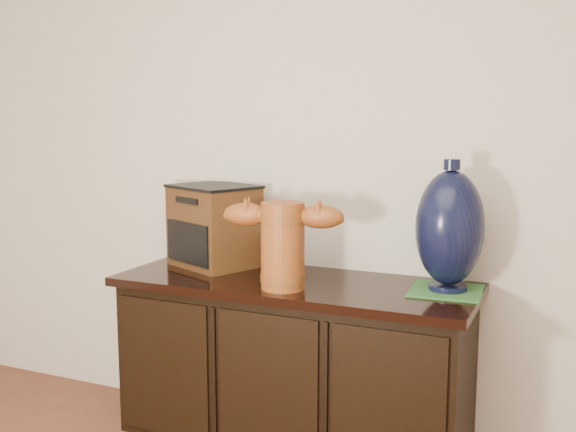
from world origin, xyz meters
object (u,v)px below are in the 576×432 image
at_px(tv_radio, 214,226).
at_px(lamp_base, 450,229).
at_px(spray_can, 272,249).
at_px(terracotta_vessel, 283,240).
at_px(sideboard, 294,367).

xyz_separation_m(tv_radio, lamp_base, (1.04, -0.04, 0.06)).
xyz_separation_m(lamp_base, spray_can, (-0.77, 0.08, -0.15)).
height_order(terracotta_vessel, spray_can, terracotta_vessel).
height_order(sideboard, terracotta_vessel, terracotta_vessel).
xyz_separation_m(sideboard, lamp_base, (0.60, 0.07, 0.61)).
xyz_separation_m(terracotta_vessel, lamp_base, (0.59, 0.21, 0.05)).
distance_m(tv_radio, spray_can, 0.28).
bearing_deg(tv_radio, sideboard, 9.74).
relative_size(terracotta_vessel, lamp_base, 0.96).
bearing_deg(spray_can, sideboard, -41.17).
distance_m(tv_radio, lamp_base, 1.04).
bearing_deg(sideboard, tv_radio, 165.96).
height_order(sideboard, tv_radio, tv_radio).
bearing_deg(lamp_base, sideboard, -173.55).
bearing_deg(spray_can, terracotta_vessel, -57.89).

